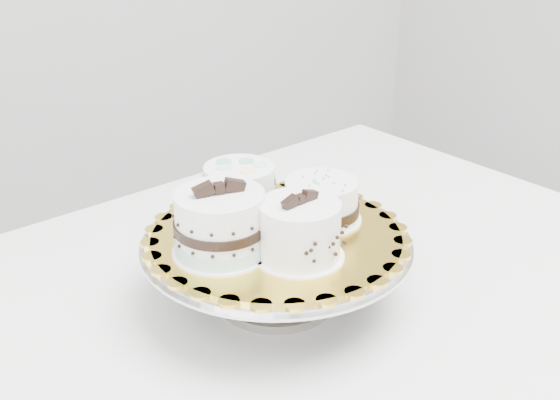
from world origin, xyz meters
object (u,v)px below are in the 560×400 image
cake_swirl (300,232)px  cake_banded (221,226)px  cake_board (276,236)px  cake_stand (276,257)px  cake_ribbon (322,201)px  cake_dots (240,190)px  table (270,334)px

cake_swirl → cake_banded: size_ratio=0.88×
cake_board → cake_stand: bearing=-104.0°
cake_board → cake_ribbon: bearing=2.3°
cake_banded → cake_dots: (0.07, 0.08, -0.00)m
cake_swirl → cake_ribbon: (0.08, 0.07, -0.01)m
cake_banded → cake_dots: size_ratio=1.09×
cake_stand → cake_ribbon: bearing=2.3°
cake_board → cake_banded: 0.09m
cake_banded → cake_ribbon: 0.16m
cake_banded → cake_stand: bearing=12.8°
table → cake_banded: (-0.09, -0.03, 0.21)m
cake_banded → cake_swirl: bearing=-29.2°
cake_swirl → cake_dots: (-0.00, 0.14, 0.00)m
cake_dots → cake_banded: bearing=-120.8°
cake_ribbon → cake_banded: bearing=-162.8°
cake_swirl → cake_dots: bearing=81.1°
cake_banded → cake_ribbon: (0.16, 0.01, -0.01)m
cake_banded → cake_ribbon: bearing=12.9°
cake_ribbon → table: bearing=173.3°
cake_dots → cake_ribbon: 0.11m
table → cake_ribbon: (0.07, -0.03, 0.20)m
cake_board → cake_swirl: bearing=-97.5°
cake_swirl → cake_dots: size_ratio=0.96×
cake_stand → cake_banded: size_ratio=2.77×
cake_stand → cake_banded: cake_banded is taller
cake_board → cake_banded: (-0.08, -0.00, 0.04)m
cake_board → cake_ribbon: 0.08m
cake_ribbon → cake_stand: bearing=-162.7°
cake_stand → cake_board: bearing=76.0°
cake_banded → cake_dots: 0.11m
table → cake_board: (-0.01, -0.03, 0.18)m
cake_stand → cake_board: size_ratio=1.09×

